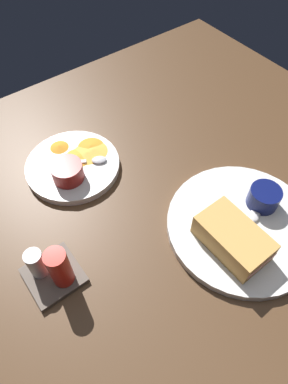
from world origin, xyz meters
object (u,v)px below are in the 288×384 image
Objects in this scene: plate_sandwich_main at (242,226)px; ramekin_light_gravy at (67,171)px; spoon_by_dark_ramekin at (251,221)px; plate_chips_companion at (73,166)px; spoon_by_gravy_ramekin at (93,160)px; sandwich_half_near at (233,238)px; ramekin_dark_sauce at (264,197)px; condiment_caddy at (52,269)px.

ramekin_light_gravy reaches higher than plate_sandwich_main.
spoon_by_dark_ramekin reaches higher than plate_chips_companion.
plate_chips_companion is (33.01, 19.58, -1.16)cm from spoon_by_dark_ramekin.
ramekin_light_gravy is 6.59cm from spoon_by_gravy_ramekin.
sandwich_half_near is 11.75cm from ramekin_dark_sauce.
plate_sandwich_main is 4.72× the size of ramekin_dark_sauce.
plate_chips_companion is at bearing 30.67° from spoon_by_dark_ramekin.
ramekin_dark_sauce reaches higher than spoon_by_gravy_ramekin.
spoon_by_gravy_ramekin is (29.03, 20.52, -1.76)cm from ramekin_dark_sauce.
spoon_by_dark_ramekin is 1.03× the size of condiment_caddy.
plate_sandwich_main is 35.27cm from condiment_caddy.
plate_sandwich_main is 2.99× the size of condiment_caddy.
ramekin_light_gravy is 0.68× the size of condiment_caddy.
spoon_by_gravy_ramekin is at bearing 15.98° from sandwich_half_near.
condiment_caddy reaches higher than ramekin_light_gravy.
condiment_caddy is at bearing 74.09° from ramekin_dark_sauce.
spoon_by_dark_ramekin is 38.40cm from plate_chips_companion.
ramekin_light_gravy is at bearing 96.64° from spoon_by_gravy_ramekin.
sandwich_half_near is at bearing 99.43° from spoon_by_dark_ramekin.
ramekin_dark_sauce is 0.93× the size of ramekin_light_gravy.
spoon_by_gravy_ramekin is at bearing 25.29° from plate_sandwich_main.
plate_sandwich_main is 2.02cm from spoon_by_dark_ramekin.
plate_sandwich_main is 33.32cm from spoon_by_gravy_ramekin.
ramekin_light_gravy is at bearing 26.42° from sandwich_half_near.
sandwich_half_near is 2.22× the size of ramekin_dark_sauce.
condiment_caddy is (14.00, 27.85, -0.59)cm from sandwich_half_near.
ramekin_dark_sauce is 0.61× the size of spoon_by_dark_ramekin.
ramekin_light_gravy is (29.37, 20.56, 2.81)cm from plate_sandwich_main.
ramekin_light_gravy is (-3.01, 2.51, 2.81)cm from plate_chips_companion.
sandwich_half_near is at bearing -153.58° from ramekin_light_gravy.
ramekin_dark_sauce is (1.08, -6.29, 2.92)cm from plate_sandwich_main.
spoon_by_dark_ramekin is at bearing 109.74° from ramekin_dark_sauce.
condiment_caddy is (12.27, 32.96, 2.61)cm from plate_sandwich_main.
sandwich_half_near is 2.06× the size of ramekin_light_gravy.
plate_chips_companion is (31.30, 24.34, -2.92)cm from ramekin_dark_sauce.
ramekin_dark_sauce is (2.81, -11.40, -0.28)cm from sandwich_half_near.
ramekin_dark_sauce reaches higher than plate_sandwich_main.
condiment_caddy reaches higher than plate_sandwich_main.
condiment_caddy reaches higher than spoon_by_gravy_ramekin.
sandwich_half_near reaches higher than spoon_by_dark_ramekin.
sandwich_half_near reaches higher than spoon_by_gravy_ramekin.
sandwich_half_near is 36.63cm from plate_chips_companion.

